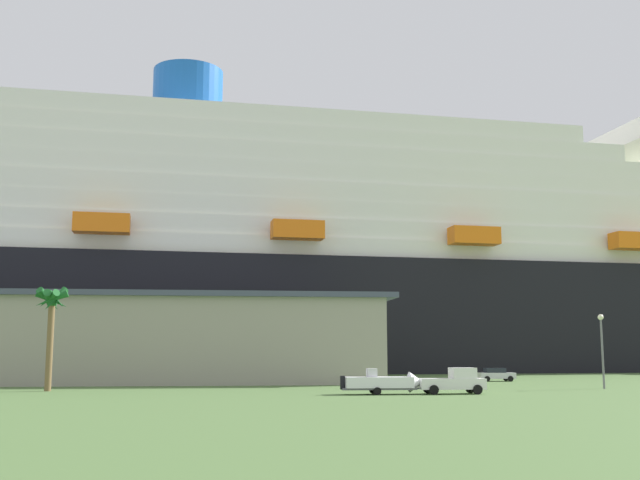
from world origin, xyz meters
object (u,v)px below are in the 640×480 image
Objects in this scene: cruise_ship at (350,271)px; parked_car_silver_sedan at (496,374)px; small_boat_on_trailer at (386,383)px; palm_tree at (52,308)px; pickup_truck at (454,381)px; street_lamp at (602,339)px.

parked_car_silver_sedan is (7.22, -44.89, -16.95)m from cruise_ship.
small_boat_on_trailer is (-13.52, -69.12, -16.82)m from cruise_ship.
small_boat_on_trailer is at bearing -20.93° from palm_tree.
pickup_truck reaches higher than small_boat_on_trailer.
cruise_ship is 66.09m from street_lamp.
small_boat_on_trailer is (-5.84, 0.49, -0.08)m from pickup_truck.
parked_car_silver_sedan is at bearing 14.98° from palm_tree.
street_lamp is at bearing -82.51° from parked_car_silver_sedan.
small_boat_on_trailer reaches higher than parked_car_silver_sedan.
pickup_truck is 0.60× the size of palm_tree.
pickup_truck is at bearing -96.30° from cruise_ship.
street_lamp is (23.26, 5.06, 3.77)m from small_boat_on_trailer.
cruise_ship is 43.10× the size of pickup_truck.
street_lamp is (51.99, -5.93, -2.78)m from palm_tree.
pickup_truck is at bearing -162.33° from street_lamp.
street_lamp is at bearing -81.36° from cruise_ship.
parked_car_silver_sedan is (20.74, 24.23, -0.13)m from small_boat_on_trailer.
palm_tree is 1.33× the size of street_lamp.
street_lamp is (17.42, 5.55, 3.69)m from pickup_truck.
palm_tree reaches higher than pickup_truck.
cruise_ship reaches higher than small_boat_on_trailer.
cruise_ship reaches higher than street_lamp.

